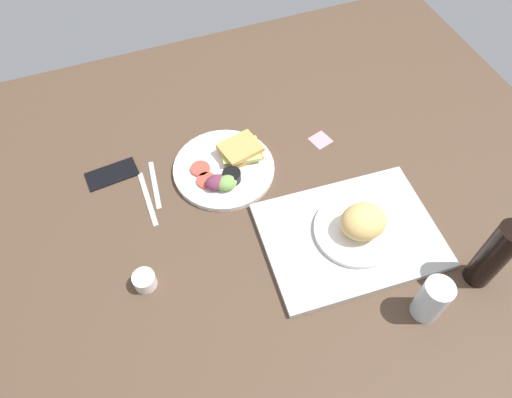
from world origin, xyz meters
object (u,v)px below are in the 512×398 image
Objects in this scene: plate_with_salad at (226,167)px; cell_phone at (112,174)px; knife at (148,198)px; fork at (155,184)px; soda_bottle at (494,255)px; espresso_cup at (145,281)px; drinking_glass at (432,300)px; sticky_note at (321,140)px; serving_tray at (350,235)px; bread_plate_near at (360,225)px.

plate_with_salad is 32.99cm from cell_phone.
fork is at bearing 142.88° from knife.
soda_bottle reaches higher than espresso_cup.
sticky_note is (-0.45, -57.98, -6.41)cm from drinking_glass.
soda_bottle is at bearing -169.74° from drinking_glass.
drinking_glass is at bearing 153.31° from espresso_cup.
serving_tray reaches higher than fork.
soda_bottle is at bearing 135.31° from cell_phone.
espresso_cup is at bearing 41.62° from plate_with_salad.
knife is 14.25cm from cell_phone.
drinking_glass is 0.90× the size of cell_phone.
serving_tray is 26.10cm from drinking_glass.
espresso_cup is (76.98, -27.15, -9.03)cm from soda_bottle.
plate_with_salad is 5.20× the size of espresso_cup.
fork is at bearing -107.77° from espresso_cup.
soda_bottle is at bearing 55.93° from fork.
fork is (50.79, -59.24, -6.22)cm from drinking_glass.
drinking_glass is at bearing 46.23° from fork.
espresso_cup is 0.33× the size of fork.
serving_tray is 69.16cm from cell_phone.
drinking_glass is 78.28cm from fork.
drinking_glass is at bearing 127.06° from cell_phone.
sticky_note is at bearing 92.63° from knife.
sticky_note is (16.44, -54.92, -10.97)cm from soda_bottle.
drinking_glass is at bearing 117.93° from plate_with_salad.
serving_tray is 4.78cm from bread_plate_near.
drinking_glass reaches higher than espresso_cup.
plate_with_salad is 23.75cm from knife.
espresso_cup is (60.09, -30.20, -4.47)cm from drinking_glass.
bread_plate_near is 34.72cm from sticky_note.
espresso_cup reaches higher than fork.
sticky_note is (-30.58, -1.15, -1.62)cm from plate_with_salad.
sticky_note is at bearing 166.12° from cell_phone.
soda_bottle reaches higher than drinking_glass.
drinking_glass is (-30.13, 56.83, 4.79)cm from plate_with_salad.
plate_with_salad reaches higher than serving_tray.
cell_phone is at bearing -37.54° from bread_plate_near.
bread_plate_near is 41.32cm from plate_with_salad.
bread_plate_near is 24.68cm from drinking_glass.
cell_phone reaches higher than knife.
bread_plate_near is at bearing 127.34° from plate_with_salad.
espresso_cup is 0.29× the size of knife.
drinking_glass is 0.68× the size of knife.
knife is (46.70, -30.77, -0.55)cm from serving_tray.
fork is (43.70, -34.77, -0.55)cm from serving_tray.
sticky_note is at bearing -102.68° from serving_tray.
cell_phone is (31.26, -10.47, -1.28)cm from plate_with_salad.
plate_with_salad is 30.65cm from sticky_note.
espresso_cup is at bearing -26.69° from drinking_glass.
bread_plate_near is 3.89× the size of sticky_note.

